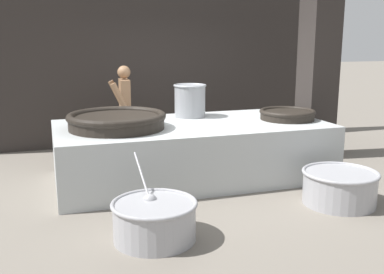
{
  "coord_description": "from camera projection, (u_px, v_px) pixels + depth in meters",
  "views": [
    {
      "loc": [
        -2.03,
        -6.21,
        2.04
      ],
      "look_at": [
        0.0,
        0.0,
        0.62
      ],
      "focal_mm": 42.0,
      "sensor_mm": 36.0,
      "label": 1
    }
  ],
  "objects": [
    {
      "name": "ground_plane",
      "position": [
        192.0,
        177.0,
        6.82
      ],
      "size": [
        60.0,
        60.0,
        0.0
      ],
      "primitive_type": "plane",
      "color": "slate"
    },
    {
      "name": "support_pillar",
      "position": [
        319.0,
        49.0,
        7.65
      ],
      "size": [
        0.53,
        0.53,
        3.77
      ],
      "primitive_type": "cube",
      "color": "#2D2826",
      "rests_on": "ground_plane"
    },
    {
      "name": "stock_pot",
      "position": [
        190.0,
        100.0,
        7.16
      ],
      "size": [
        0.53,
        0.53,
        0.52
      ],
      "color": "gray",
      "rests_on": "hearth_platform"
    },
    {
      "name": "prep_bowl_meat",
      "position": [
        340.0,
        186.0,
        5.67
      ],
      "size": [
        0.95,
        0.95,
        0.43
      ],
      "color": "#9E9EA3",
      "rests_on": "ground_plane"
    },
    {
      "name": "hearth_platform",
      "position": [
        192.0,
        150.0,
        6.73
      ],
      "size": [
        3.96,
        1.91,
        0.83
      ],
      "color": "#B2B7B7",
      "rests_on": "ground_plane"
    },
    {
      "name": "giant_wok_near",
      "position": [
        117.0,
        120.0,
        6.23
      ],
      "size": [
        1.37,
        1.37,
        0.22
      ],
      "color": "black",
      "rests_on": "hearth_platform"
    },
    {
      "name": "cook",
      "position": [
        125.0,
        109.0,
        7.79
      ],
      "size": [
        0.39,
        0.6,
        1.61
      ],
      "rotation": [
        0.0,
        0.0,
        3.08
      ],
      "color": "#8C6647",
      "rests_on": "ground_plane"
    },
    {
      "name": "back_wall",
      "position": [
        151.0,
        48.0,
        8.84
      ],
      "size": [
        7.28,
        0.24,
        3.77
      ],
      "primitive_type": "cube",
      "color": "#2D2826",
      "rests_on": "ground_plane"
    },
    {
      "name": "prep_bowl_vegetables",
      "position": [
        154.0,
        219.0,
        4.64
      ],
      "size": [
        0.9,
        1.17,
        0.78
      ],
      "color": "#9E9EA3",
      "rests_on": "ground_plane"
    },
    {
      "name": "giant_wok_far",
      "position": [
        287.0,
        114.0,
        6.95
      ],
      "size": [
        0.86,
        0.86,
        0.15
      ],
      "color": "black",
      "rests_on": "hearth_platform"
    }
  ]
}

